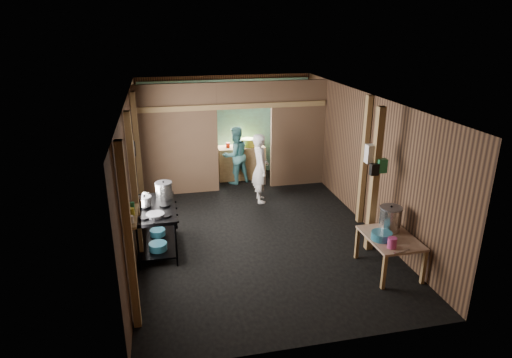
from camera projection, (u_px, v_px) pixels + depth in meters
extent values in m
cube|color=black|center=(254.00, 227.00, 8.83)|extent=(4.50, 7.00, 0.00)
cube|color=#4C4641|center=(254.00, 97.00, 7.95)|extent=(4.50, 7.00, 0.00)
cube|color=brown|center=(226.00, 125.00, 11.60)|extent=(4.50, 0.00, 2.60)
cube|color=brown|center=(316.00, 256.00, 5.18)|extent=(4.50, 0.00, 2.60)
cube|color=brown|center=(132.00, 174.00, 7.93)|extent=(0.00, 7.00, 2.60)
cube|color=brown|center=(363.00, 158.00, 8.85)|extent=(0.00, 7.00, 2.60)
cube|color=brown|center=(178.00, 141.00, 10.14)|extent=(1.85, 0.10, 2.60)
cube|color=brown|center=(298.00, 134.00, 10.73)|extent=(1.35, 0.10, 2.60)
cube|color=brown|center=(244.00, 95.00, 10.12)|extent=(1.30, 0.10, 0.60)
cube|color=#69C1B8|center=(226.00, 128.00, 11.57)|extent=(4.40, 0.06, 2.50)
cube|color=#A2834C|center=(241.00, 162.00, 11.46)|extent=(1.20, 0.50, 0.85)
cylinder|color=silver|center=(235.00, 103.00, 11.36)|extent=(0.20, 0.03, 0.20)
cube|color=#A2834C|center=(129.00, 240.00, 5.56)|extent=(0.10, 0.12, 2.60)
cube|color=#A2834C|center=(134.00, 189.00, 7.21)|extent=(0.10, 0.12, 2.60)
cube|color=#A2834C|center=(138.00, 155.00, 9.05)|extent=(0.10, 0.12, 2.60)
cube|color=#A2834C|center=(364.00, 161.00, 8.65)|extent=(0.10, 0.12, 2.60)
cube|color=#A2834C|center=(374.00, 181.00, 7.57)|extent=(0.12, 0.12, 2.60)
cube|color=#A2834C|center=(234.00, 106.00, 10.11)|extent=(4.40, 0.12, 0.12)
cylinder|color=slate|center=(133.00, 149.00, 8.19)|extent=(0.03, 0.34, 0.34)
cylinder|color=black|center=(135.00, 149.00, 8.59)|extent=(0.03, 0.30, 0.30)
cube|color=#A2834C|center=(132.00, 216.00, 5.99)|extent=(0.14, 0.80, 0.03)
cylinder|color=silver|center=(131.00, 219.00, 5.74)|extent=(0.07, 0.07, 0.10)
cylinder|color=gold|center=(132.00, 212.00, 5.97)|extent=(0.08, 0.08, 0.10)
cylinder|color=#227C46|center=(132.00, 206.00, 6.17)|extent=(0.06, 0.06, 0.10)
cube|color=silver|center=(372.00, 154.00, 7.47)|extent=(0.22, 0.15, 0.32)
cube|color=#227C46|center=(382.00, 166.00, 7.43)|extent=(0.16, 0.12, 0.24)
cube|color=black|center=(374.00, 169.00, 7.40)|extent=(0.14, 0.10, 0.20)
cylinder|color=silver|center=(145.00, 196.00, 8.04)|extent=(0.16, 0.16, 0.09)
cylinder|color=teal|center=(158.00, 246.00, 7.61)|extent=(0.31, 0.31, 0.13)
cylinder|color=teal|center=(158.00, 232.00, 8.13)|extent=(0.28, 0.28, 0.11)
cylinder|color=teal|center=(382.00, 236.00, 7.02)|extent=(0.42, 0.42, 0.12)
cylinder|color=#B7397C|center=(392.00, 243.00, 6.75)|extent=(0.18, 0.18, 0.17)
cube|color=silver|center=(402.00, 251.00, 6.66)|extent=(0.30, 0.10, 0.01)
cylinder|color=gold|center=(248.00, 142.00, 11.32)|extent=(0.36, 0.36, 0.20)
cylinder|color=#A21302|center=(228.00, 145.00, 11.22)|extent=(0.11, 0.11, 0.12)
imported|color=white|center=(260.00, 168.00, 9.86)|extent=(0.41, 0.59, 1.58)
imported|color=teal|center=(235.00, 155.00, 11.00)|extent=(0.87, 0.78, 1.46)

